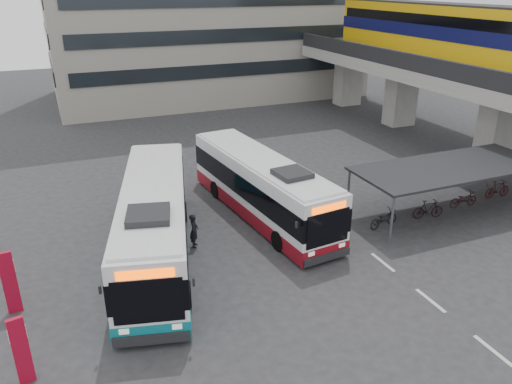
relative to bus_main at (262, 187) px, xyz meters
name	(u,v)px	position (x,y,z in m)	size (l,w,h in m)	color
ground	(332,275)	(0.45, -6.36, -1.55)	(120.00, 120.00, 0.00)	#28282B
viaduct	(446,55)	(17.45, 7.26, 4.69)	(8.00, 32.00, 9.68)	gray
bike_shelter	(448,183)	(8.90, -3.36, 0.09)	(10.00, 4.00, 2.54)	#595B60
road_markings	(430,300)	(2.95, -9.36, -1.54)	(0.15, 7.60, 0.01)	beige
bus_main	(262,187)	(0.00, 0.00, 0.00)	(3.61, 11.45, 3.33)	white
bus_teal	(155,223)	(-5.85, -2.14, 0.11)	(5.45, 12.33, 3.57)	white
pedestrian	(194,231)	(-4.10, -1.89, -0.75)	(0.58, 0.38, 1.60)	black
sign_totem_south	(21,350)	(-11.09, -7.98, -0.35)	(0.50, 0.24, 2.32)	maroon
sign_totem_mid	(10,282)	(-11.50, -4.06, -0.27)	(0.54, 0.20, 2.47)	maroon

